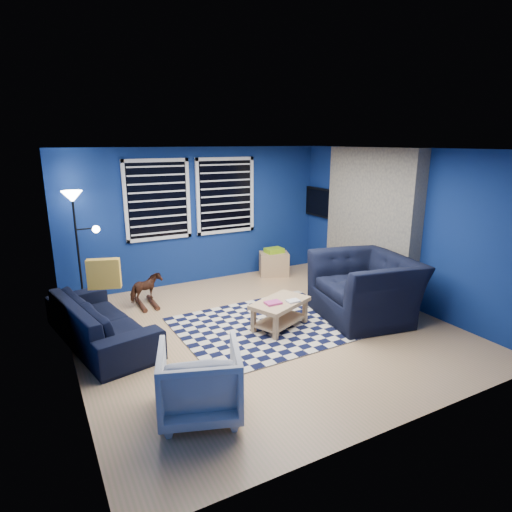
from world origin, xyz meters
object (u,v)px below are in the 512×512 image
Objects in this scene: coffee_table at (280,308)px; cabinet at (274,263)px; tv at (322,203)px; armchair_bent at (200,381)px; rocking_horse at (146,288)px; floor_lamp at (75,213)px; sofa at (100,320)px; armchair_big at (365,287)px.

cabinet is at bearing 61.47° from coffee_table.
coffee_table is (-2.23, -2.09, -1.10)m from tv.
armchair_bent is 4.59m from cabinet.
floor_lamp reaches higher than rocking_horse.
sofa is 1.33m from rocking_horse.
cabinet is at bearing -79.06° from sofa.
coffee_table is 0.53× the size of floor_lamp.
rocking_horse is at bearing -51.65° from sofa.
armchair_big is at bearing -116.81° from sofa.
armchair_bent is at bearing -142.10° from coffee_table.
rocking_horse is at bearing -148.85° from cabinet.
coffee_table is at bearing -119.43° from sofa.
cabinet is at bearing -105.46° from rocking_horse.
cabinet is (1.20, 2.20, -0.05)m from coffee_table.
armchair_bent is 1.21× the size of cabinet.
sofa is 2.18m from armchair_bent.
rocking_horse is at bearing -115.67° from armchair_big.
rocking_horse is 2.70m from cabinet.
armchair_bent is (0.60, -2.09, 0.05)m from sofa.
coffee_table is at bearing -165.15° from rocking_horse.
armchair_big is 0.78× the size of floor_lamp.
armchair_big is at bearing -10.64° from coffee_table.
tv is 3.86m from rocking_horse.
tv is at bearing -119.55° from armchair_bent.
armchair_big reaches higher than sofa.
sofa is 1.13× the size of floor_lamp.
rocking_horse is at bearing -28.87° from floor_lamp.
rocking_horse is at bearing -175.01° from tv.
sofa reaches higher than cabinet.
sofa is 1.46× the size of armchair_big.
armchair_bent is (-3.06, -1.09, -0.11)m from armchair_big.
armchair_bent reaches higher than coffee_table.
armchair_bent reaches higher than cabinet.
rocking_horse is at bearing 129.59° from coffee_table.
floor_lamp reaches higher than coffee_table.
sofa is at bearing -95.19° from armchair_big.
sofa is at bearing 162.05° from coffee_table.
cabinet is (3.52, 1.45, -0.06)m from sofa.
coffee_table is at bearing -136.79° from tv.
tv is 1.01× the size of coffee_table.
tv is 1.87× the size of rocking_horse.
sofa is 3.95× the size of rocking_horse.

